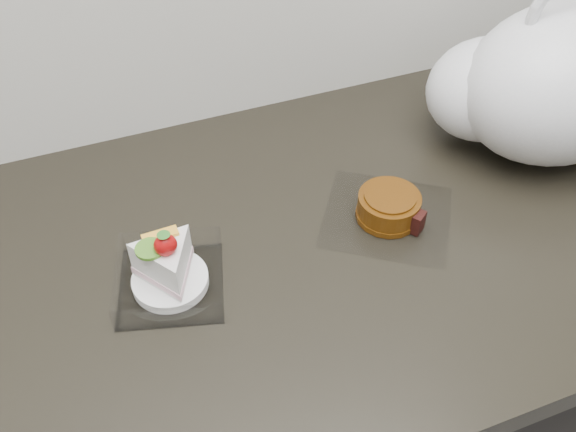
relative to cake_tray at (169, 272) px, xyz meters
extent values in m
cube|color=black|center=(0.11, 0.01, -0.50)|extent=(2.00, 0.60, 0.86)
cube|color=black|center=(0.11, 0.01, -0.05)|extent=(2.04, 0.64, 0.04)
cube|color=white|center=(0.00, 0.00, -0.03)|extent=(0.16, 0.16, 0.00)
cylinder|color=white|center=(0.00, 0.00, -0.02)|extent=(0.10, 0.10, 0.01)
ellipsoid|color=red|center=(0.00, -0.01, 0.06)|extent=(0.03, 0.02, 0.03)
cone|color=#2D7223|center=(0.00, -0.01, 0.07)|extent=(0.02, 0.02, 0.01)
cylinder|color=#4D8F29|center=(-0.02, 0.00, 0.05)|extent=(0.03, 0.03, 0.00)
cube|color=yellow|center=(0.00, 0.02, 0.05)|extent=(0.04, 0.02, 0.00)
cube|color=white|center=(0.31, 0.01, -0.03)|extent=(0.23, 0.23, 0.00)
cylinder|color=#5E330B|center=(0.31, 0.01, -0.01)|extent=(0.11, 0.11, 0.04)
cylinder|color=#5E330B|center=(0.31, 0.01, -0.02)|extent=(0.12, 0.12, 0.01)
cylinder|color=#5E330B|center=(0.31, 0.01, 0.01)|extent=(0.09, 0.09, 0.00)
cube|color=black|center=(0.33, -0.02, -0.01)|extent=(0.03, 0.03, 0.03)
ellipsoid|color=white|center=(0.61, 0.07, 0.09)|extent=(0.38, 0.34, 0.23)
ellipsoid|color=white|center=(0.52, 0.12, 0.06)|extent=(0.23, 0.22, 0.15)
torus|color=white|center=(0.59, 0.07, 0.20)|extent=(0.13, 0.04, 0.13)
camera|label=1|loc=(-0.04, -0.53, 0.61)|focal=40.00mm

